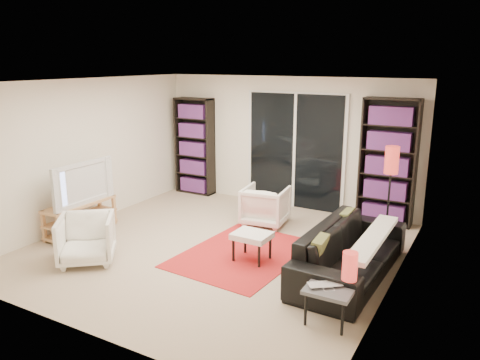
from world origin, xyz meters
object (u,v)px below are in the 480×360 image
object	(u,v)px
floor_lamp	(391,169)
sofa	(351,251)
armchair_back	(265,206)
ottoman	(252,237)
bookshelf_left	(195,146)
side_table	(331,290)
tv_stand	(81,217)
bookshelf_right	(388,162)
armchair_front	(86,239)

from	to	relation	value
floor_lamp	sofa	bearing A→B (deg)	-96.63
armchair_back	ottoman	size ratio (longest dim) A/B	1.41
bookshelf_left	side_table	size ratio (longest dim) A/B	3.96
tv_stand	sofa	size ratio (longest dim) A/B	0.54
bookshelf_left	tv_stand	size ratio (longest dim) A/B	1.60
bookshelf_right	armchair_back	size ratio (longest dim) A/B	2.94
bookshelf_left	floor_lamp	size ratio (longest dim) A/B	1.32
tv_stand	ottoman	xyz separation A→B (m)	(2.88, 0.39, 0.08)
armchair_back	side_table	xyz separation A→B (m)	(1.93, -2.37, 0.03)
armchair_back	armchair_front	size ratio (longest dim) A/B	0.99
armchair_back	floor_lamp	distance (m)	2.12
tv_stand	armchair_front	size ratio (longest dim) A/B	1.68
armchair_back	side_table	size ratio (longest dim) A/B	1.45
floor_lamp	ottoman	bearing A→B (deg)	-133.42
ottoman	tv_stand	bearing A→B (deg)	-172.36
floor_lamp	armchair_back	bearing A→B (deg)	-175.61
armchair_front	ottoman	bearing A→B (deg)	-8.08
bookshelf_left	ottoman	bearing A→B (deg)	-43.02
ottoman	floor_lamp	size ratio (longest dim) A/B	0.34
tv_stand	side_table	xyz separation A→B (m)	(4.32, -0.58, 0.09)
armchair_back	tv_stand	bearing A→B (deg)	29.41
sofa	armchair_front	world-z (taller)	armchair_front
bookshelf_left	bookshelf_right	size ratio (longest dim) A/B	0.93
side_table	floor_lamp	xyz separation A→B (m)	(0.02, 2.52, 0.78)
armchair_back	armchair_front	distance (m)	2.92
armchair_back	armchair_front	xyz separation A→B (m)	(-1.45, -2.54, 0.00)
sofa	ottoman	size ratio (longest dim) A/B	4.43
sofa	floor_lamp	bearing A→B (deg)	-4.57
tv_stand	side_table	bearing A→B (deg)	-7.70
armchair_front	side_table	distance (m)	3.38
armchair_back	armchair_front	world-z (taller)	armchair_front
sofa	tv_stand	bearing A→B (deg)	100.18
ottoman	armchair_front	bearing A→B (deg)	-149.48
tv_stand	floor_lamp	size ratio (longest dim) A/B	0.82
bookshelf_right	tv_stand	size ratio (longest dim) A/B	1.73
sofa	armchair_back	bearing A→B (deg)	58.60
sofa	armchair_front	xyz separation A→B (m)	(-3.25, -1.35, 0.00)
armchair_front	ottoman	world-z (taller)	armchair_front
bookshelf_right	armchair_back	xyz separation A→B (m)	(-1.72, -1.04, -0.72)
ottoman	floor_lamp	xyz separation A→B (m)	(1.46, 1.55, 0.80)
side_table	ottoman	bearing A→B (deg)	146.04
tv_stand	armchair_back	size ratio (longest dim) A/B	1.70
armchair_front	side_table	size ratio (longest dim) A/B	1.47
floor_lamp	armchair_front	bearing A→B (deg)	-141.66
bookshelf_right	armchair_front	bearing A→B (deg)	-131.49
side_table	floor_lamp	size ratio (longest dim) A/B	0.33
armchair_front	floor_lamp	size ratio (longest dim) A/B	0.49
sofa	armchair_back	world-z (taller)	sofa
bookshelf_right	floor_lamp	distance (m)	0.93
bookshelf_right	armchair_front	xyz separation A→B (m)	(-3.17, -3.58, -0.72)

